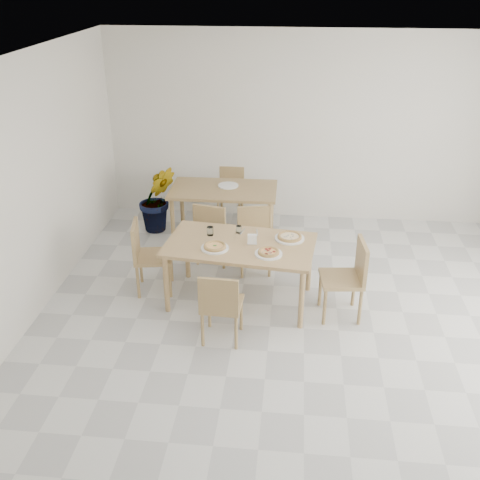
# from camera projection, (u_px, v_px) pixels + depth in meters

# --- Properties ---
(main_table) EXTENTS (1.76, 1.12, 0.75)m
(main_table) POSITION_uv_depth(u_px,v_px,m) (240.00, 249.00, 6.35)
(main_table) COLOR tan
(main_table) RESTS_ON ground
(chair_south) EXTENTS (0.43, 0.43, 0.82)m
(chair_south) POSITION_uv_depth(u_px,v_px,m) (221.00, 303.00, 5.71)
(chair_south) COLOR tan
(chair_south) RESTS_ON ground
(chair_north) EXTENTS (0.47, 0.47, 0.82)m
(chair_north) POSITION_uv_depth(u_px,v_px,m) (254.00, 235.00, 7.15)
(chair_north) COLOR tan
(chair_north) RESTS_ON ground
(chair_west) EXTENTS (0.50, 0.50, 0.88)m
(chair_west) POSITION_uv_depth(u_px,v_px,m) (146.00, 252.00, 6.64)
(chair_west) COLOR tan
(chair_west) RESTS_ON ground
(chair_east) EXTENTS (0.49, 0.49, 0.91)m
(chair_east) POSITION_uv_depth(u_px,v_px,m) (350.00, 274.00, 6.14)
(chair_east) COLOR tan
(chair_east) RESTS_ON ground
(plate_margherita) EXTENTS (0.31, 0.31, 0.02)m
(plate_margherita) POSITION_uv_depth(u_px,v_px,m) (215.00, 248.00, 6.20)
(plate_margherita) COLOR white
(plate_margherita) RESTS_ON main_table
(plate_mushroom) EXTENTS (0.34, 0.34, 0.02)m
(plate_mushroom) POSITION_uv_depth(u_px,v_px,m) (290.00, 238.00, 6.41)
(plate_mushroom) COLOR white
(plate_mushroom) RESTS_ON main_table
(plate_pepperoni) EXTENTS (0.30, 0.30, 0.02)m
(plate_pepperoni) POSITION_uv_depth(u_px,v_px,m) (269.00, 254.00, 6.07)
(plate_pepperoni) COLOR white
(plate_pepperoni) RESTS_ON main_table
(pizza_margherita) EXTENTS (0.26, 0.26, 0.03)m
(pizza_margherita) POSITION_uv_depth(u_px,v_px,m) (215.00, 246.00, 6.19)
(pizza_margherita) COLOR tan
(pizza_margherita) RESTS_ON plate_margherita
(pizza_mushroom) EXTENTS (0.29, 0.29, 0.03)m
(pizza_mushroom) POSITION_uv_depth(u_px,v_px,m) (290.00, 237.00, 6.40)
(pizza_mushroom) COLOR tan
(pizza_mushroom) RESTS_ON plate_mushroom
(pizza_pepperoni) EXTENTS (0.29, 0.29, 0.03)m
(pizza_pepperoni) POSITION_uv_depth(u_px,v_px,m) (269.00, 252.00, 6.06)
(pizza_pepperoni) COLOR tan
(pizza_pepperoni) RESTS_ON plate_pepperoni
(tumbler_a) EXTENTS (0.08, 0.08, 0.10)m
(tumbler_a) POSITION_uv_depth(u_px,v_px,m) (210.00, 231.00, 6.49)
(tumbler_a) COLOR white
(tumbler_a) RESTS_ON main_table
(tumbler_b) EXTENTS (0.06, 0.06, 0.09)m
(tumbler_b) POSITION_uv_depth(u_px,v_px,m) (239.00, 229.00, 6.55)
(tumbler_b) COLOR white
(tumbler_b) RESTS_ON main_table
(napkin_holder) EXTENTS (0.11, 0.06, 0.13)m
(napkin_holder) POSITION_uv_depth(u_px,v_px,m) (252.00, 240.00, 6.26)
(napkin_holder) COLOR silver
(napkin_holder) RESTS_ON main_table
(fork_a) EXTENTS (0.05, 0.18, 0.01)m
(fork_a) POSITION_uv_depth(u_px,v_px,m) (243.00, 231.00, 6.59)
(fork_a) COLOR silver
(fork_a) RESTS_ON main_table
(fork_b) EXTENTS (0.04, 0.19, 0.01)m
(fork_b) POSITION_uv_depth(u_px,v_px,m) (257.00, 233.00, 6.57)
(fork_b) COLOR silver
(fork_b) RESTS_ON main_table
(second_table) EXTENTS (1.49, 0.87, 0.75)m
(second_table) POSITION_uv_depth(u_px,v_px,m) (224.00, 194.00, 7.89)
(second_table) COLOR tan
(second_table) RESTS_ON ground
(chair_back_s) EXTENTS (0.51, 0.51, 0.86)m
(chair_back_s) POSITION_uv_depth(u_px,v_px,m) (213.00, 229.00, 7.25)
(chair_back_s) COLOR tan
(chair_back_s) RESTS_ON ground
(chair_back_n) EXTENTS (0.40, 0.40, 0.78)m
(chair_back_n) POSITION_uv_depth(u_px,v_px,m) (231.00, 189.00, 8.68)
(chair_back_n) COLOR tan
(chair_back_n) RESTS_ON ground
(plate_empty) EXTENTS (0.29, 0.29, 0.02)m
(plate_empty) POSITION_uv_depth(u_px,v_px,m) (228.00, 186.00, 7.93)
(plate_empty) COLOR white
(plate_empty) RESTS_ON second_table
(potted_plant) EXTENTS (0.68, 0.62, 1.00)m
(potted_plant) POSITION_uv_depth(u_px,v_px,m) (158.00, 199.00, 8.18)
(potted_plant) COLOR #1D601D
(potted_plant) RESTS_ON ground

